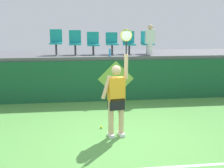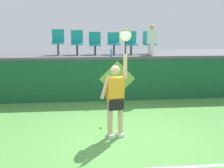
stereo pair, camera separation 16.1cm
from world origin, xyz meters
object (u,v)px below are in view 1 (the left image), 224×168
at_px(tennis_player, 116,97).
at_px(stadium_chair_5, 147,42).
at_px(water_bottle, 110,53).
at_px(stadium_chair_4, 129,42).
at_px(spectator_0, 150,39).
at_px(stadium_chair_1, 75,41).
at_px(tennis_ball, 101,127).
at_px(stadium_chair_2, 93,42).
at_px(stadium_chair_3, 112,42).
at_px(stadium_chair_0, 56,41).

distance_m(tennis_player, stadium_chair_5, 4.59).
distance_m(water_bottle, stadium_chair_4, 1.18).
bearing_deg(spectator_0, stadium_chair_4, 148.69).
bearing_deg(stadium_chair_1, spectator_0, -8.94).
height_order(tennis_player, tennis_ball, tennis_player).
xyz_separation_m(stadium_chair_1, stadium_chair_2, (0.66, -0.00, -0.04)).
distance_m(tennis_ball, stadium_chair_5, 4.57).
distance_m(stadium_chair_1, stadium_chair_2, 0.66).
bearing_deg(stadium_chair_5, tennis_player, -112.94).
bearing_deg(spectator_0, stadium_chair_3, 162.73).
bearing_deg(tennis_player, tennis_ball, 119.89).
relative_size(tennis_player, stadium_chair_1, 2.87).
distance_m(stadium_chair_2, stadium_chair_4, 1.35).
bearing_deg(stadium_chair_5, water_bottle, -152.27).
bearing_deg(stadium_chair_4, tennis_player, -104.22).
height_order(stadium_chair_1, stadium_chair_3, stadium_chair_1).
xyz_separation_m(tennis_player, stadium_chair_2, (-0.31, 4.12, 1.02)).
relative_size(stadium_chair_0, spectator_0, 0.85).
xyz_separation_m(stadium_chair_4, stadium_chair_5, (0.70, -0.00, 0.00)).
relative_size(tennis_ball, stadium_chair_5, 0.08).
bearing_deg(tennis_player, stadium_chair_2, 94.25).
distance_m(water_bottle, stadium_chair_5, 1.74).
height_order(tennis_player, stadium_chair_0, tennis_player).
relative_size(water_bottle, stadium_chair_1, 0.30).
xyz_separation_m(stadium_chair_1, stadium_chair_3, (1.36, -0.01, -0.04)).
distance_m(stadium_chair_0, spectator_0, 3.42).
bearing_deg(stadium_chair_4, stadium_chair_1, 179.99).
relative_size(tennis_ball, water_bottle, 0.25).
bearing_deg(stadium_chair_5, stadium_chair_3, -179.76).
height_order(stadium_chair_1, stadium_chair_2, stadium_chair_1).
xyz_separation_m(stadium_chair_2, stadium_chair_5, (2.05, 0.00, 0.01)).
bearing_deg(tennis_ball, stadium_chair_5, 59.97).
height_order(tennis_ball, stadium_chair_5, stadium_chair_5).
bearing_deg(water_bottle, stadium_chair_3, 77.96).
bearing_deg(stadium_chair_5, stadium_chair_1, 179.97).
bearing_deg(stadium_chair_1, stadium_chair_4, -0.01).
xyz_separation_m(tennis_player, spectator_0, (1.74, 3.69, 1.14)).
height_order(water_bottle, stadium_chair_4, stadium_chair_4).
bearing_deg(stadium_chair_1, stadium_chair_5, -0.03).
distance_m(stadium_chair_3, spectator_0, 1.42).
bearing_deg(stadium_chair_0, stadium_chair_4, 0.01).
distance_m(tennis_ball, spectator_0, 4.30).
height_order(stadium_chair_2, stadium_chair_5, stadium_chair_5).
relative_size(stadium_chair_0, stadium_chair_2, 1.12).
bearing_deg(tennis_ball, stadium_chair_1, 100.30).
relative_size(tennis_ball, stadium_chair_1, 0.07).
bearing_deg(stadium_chair_4, stadium_chair_0, -179.99).
distance_m(stadium_chair_3, stadium_chair_5, 1.35).
height_order(tennis_ball, water_bottle, water_bottle).
relative_size(stadium_chair_0, stadium_chair_1, 1.04).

